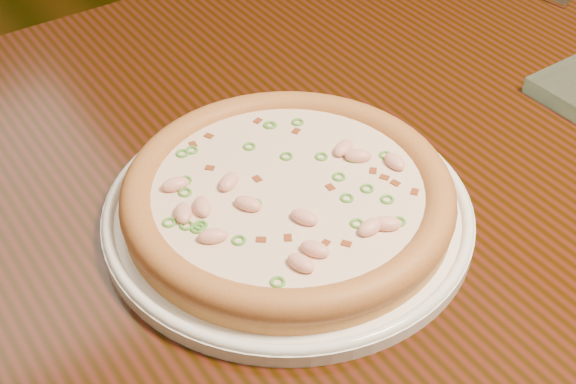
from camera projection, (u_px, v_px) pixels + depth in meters
hero_table at (355, 217)px, 0.85m from camera, size 1.20×0.80×0.75m
plate at (288, 211)px, 0.69m from camera, size 0.32×0.32×0.02m
pizza at (288, 195)px, 0.68m from camera, size 0.29×0.29×0.03m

